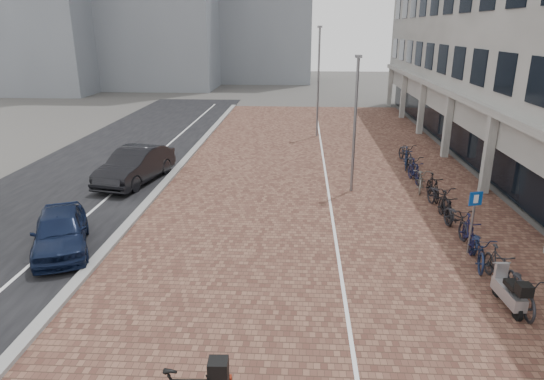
{
  "coord_description": "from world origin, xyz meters",
  "views": [
    {
      "loc": [
        0.98,
        -9.94,
        6.72
      ],
      "look_at": [
        0.0,
        6.0,
        1.3
      ],
      "focal_mm": 31.71,
      "sensor_mm": 36.0,
      "label": 1
    }
  ],
  "objects_px": {
    "car_navy": "(60,231)",
    "car_dark": "(135,165)",
    "parking_sign": "(473,214)",
    "scooter_front": "(509,290)"
  },
  "relations": [
    {
      "from": "parking_sign",
      "to": "car_navy",
      "type": "bearing_deg",
      "value": 165.21
    },
    {
      "from": "car_navy",
      "to": "scooter_front",
      "type": "relative_size",
      "value": 2.62
    },
    {
      "from": "car_navy",
      "to": "parking_sign",
      "type": "relative_size",
      "value": 1.92
    },
    {
      "from": "car_dark",
      "to": "scooter_front",
      "type": "xyz_separation_m",
      "value": [
        12.73,
        -9.69,
        -0.27
      ]
    },
    {
      "from": "car_navy",
      "to": "car_dark",
      "type": "bearing_deg",
      "value": 66.33
    },
    {
      "from": "scooter_front",
      "to": "parking_sign",
      "type": "distance_m",
      "value": 3.2
    },
    {
      "from": "scooter_front",
      "to": "car_dark",
      "type": "bearing_deg",
      "value": 138.51
    },
    {
      "from": "car_navy",
      "to": "parking_sign",
      "type": "bearing_deg",
      "value": -21.25
    },
    {
      "from": "car_navy",
      "to": "car_dark",
      "type": "relative_size",
      "value": 0.82
    },
    {
      "from": "car_navy",
      "to": "scooter_front",
      "type": "height_order",
      "value": "car_navy"
    }
  ]
}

